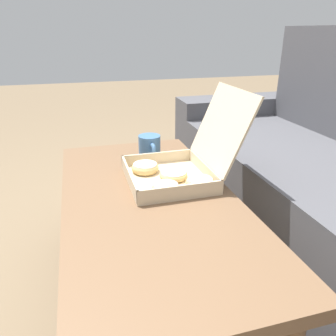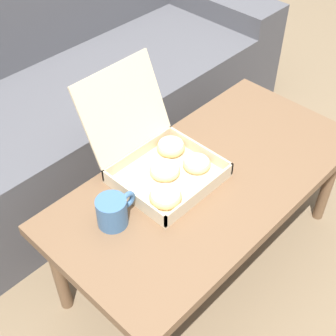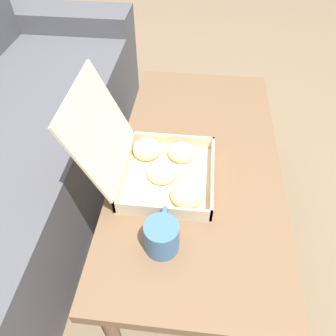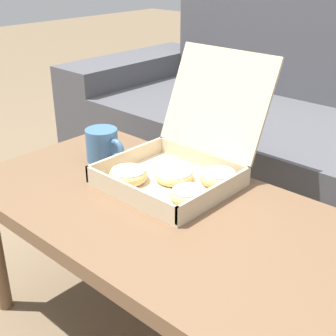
# 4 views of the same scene
# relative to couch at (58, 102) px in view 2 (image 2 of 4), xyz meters

# --- Properties ---
(ground_plane) EXTENTS (12.00, 12.00, 0.00)m
(ground_plane) POSITION_rel_couch_xyz_m (0.00, -0.81, -0.33)
(ground_plane) COLOR #756047
(couch) EXTENTS (2.25, 0.80, 0.99)m
(couch) POSITION_rel_couch_xyz_m (0.00, 0.00, 0.00)
(couch) COLOR #4C4C51
(couch) RESTS_ON ground_plane
(coffee_table) EXTENTS (1.15, 0.57, 0.46)m
(coffee_table) POSITION_rel_couch_xyz_m (0.00, -0.89, 0.08)
(coffee_table) COLOR brown
(coffee_table) RESTS_ON ground_plane
(pastry_box) EXTENTS (0.33, 0.41, 0.33)m
(pastry_box) POSITION_rel_couch_xyz_m (-0.09, -0.75, 0.18)
(pastry_box) COLOR beige
(pastry_box) RESTS_ON coffee_table
(coffee_mug) EXTENTS (0.14, 0.10, 0.10)m
(coffee_mug) POSITION_rel_couch_xyz_m (-0.36, -0.81, 0.18)
(coffee_mug) COLOR #3D6693
(coffee_mug) RESTS_ON coffee_table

